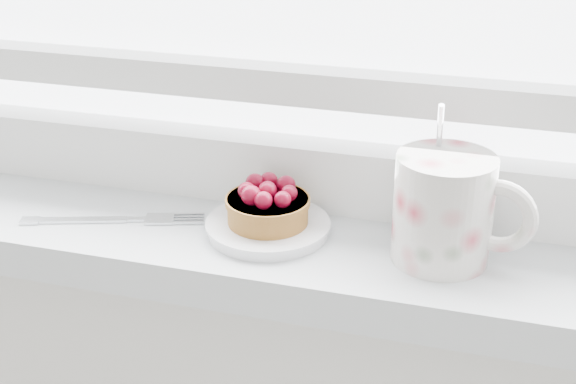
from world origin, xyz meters
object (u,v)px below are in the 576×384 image
at_px(saucer, 268,227).
at_px(floral_mug, 447,207).
at_px(raspberry_tart, 268,204).
at_px(fork, 112,220).

relative_size(saucer, floral_mug, 0.84).
distance_m(saucer, raspberry_tart, 0.02).
height_order(saucer, raspberry_tart, raspberry_tart).
height_order(saucer, fork, saucer).
relative_size(raspberry_tart, floral_mug, 0.57).
bearing_deg(fork, raspberry_tart, 7.54).
height_order(floral_mug, fork, floral_mug).
height_order(saucer, floral_mug, floral_mug).
bearing_deg(saucer, raspberry_tart, 145.20).
relative_size(floral_mug, fork, 0.80).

